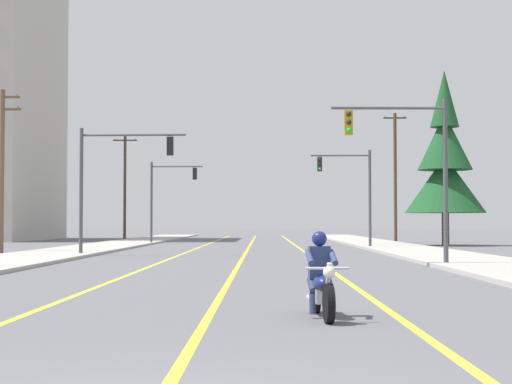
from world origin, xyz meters
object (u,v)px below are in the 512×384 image
(traffic_signal_mid_right, at_px, (353,184))
(traffic_signal_near_right, at_px, (413,156))
(motorcycle_with_rider, at_px, (321,283))
(traffic_signal_near_left, at_px, (112,171))
(utility_pole_left_far, at_px, (125,185))
(utility_pole_left_near, at_px, (2,165))
(conifer_tree_right_verge_far, at_px, (445,165))
(traffic_signal_mid_left, at_px, (166,190))
(utility_pole_right_far, at_px, (395,175))

(traffic_signal_mid_right, bearing_deg, traffic_signal_near_right, -90.40)
(motorcycle_with_rider, xyz_separation_m, traffic_signal_near_left, (-8.32, 25.79, 3.53))
(utility_pole_left_far, bearing_deg, utility_pole_left_near, -91.35)
(utility_pole_left_far, distance_m, conifer_tree_right_verge_far, 32.14)
(traffic_signal_mid_left, relative_size, utility_pole_right_far, 0.59)
(traffic_signal_mid_right, distance_m, utility_pole_left_far, 31.32)
(traffic_signal_near_left, relative_size, utility_pole_right_far, 0.59)
(utility_pole_left_near, distance_m, conifer_tree_right_verge_far, 30.39)
(traffic_signal_near_right, relative_size, utility_pole_right_far, 0.59)
(traffic_signal_near_left, relative_size, traffic_signal_mid_right, 1.00)
(motorcycle_with_rider, relative_size, traffic_signal_near_left, 0.35)
(motorcycle_with_rider, relative_size, utility_pole_right_far, 0.21)
(traffic_signal_near_right, xyz_separation_m, conifer_tree_right_verge_far, (7.25, 27.49, 1.60))
(traffic_signal_mid_right, xyz_separation_m, utility_pole_left_near, (-19.47, -8.78, 0.61))
(traffic_signal_mid_left, xyz_separation_m, conifer_tree_right_verge_far, (20.15, -4.22, 1.63))
(traffic_signal_near_right, bearing_deg, utility_pole_left_near, 146.51)
(motorcycle_with_rider, relative_size, traffic_signal_mid_left, 0.35)
(motorcycle_with_rider, xyz_separation_m, utility_pole_left_near, (-14.76, 29.23, 4.06))
(motorcycle_with_rider, distance_m, traffic_signal_near_right, 17.42)
(utility_pole_left_far, bearing_deg, traffic_signal_near_left, -81.41)
(traffic_signal_mid_right, relative_size, utility_pole_right_far, 0.59)
(traffic_signal_near_right, xyz_separation_m, traffic_signal_mid_left, (-12.89, 31.71, -0.02))
(motorcycle_with_rider, height_order, traffic_signal_mid_right, traffic_signal_mid_right)
(traffic_signal_mid_left, relative_size, conifer_tree_right_verge_far, 0.50)
(utility_pole_left_near, bearing_deg, motorcycle_with_rider, -63.21)
(motorcycle_with_rider, bearing_deg, utility_pole_left_far, 102.47)
(traffic_signal_mid_left, bearing_deg, traffic_signal_mid_right, -37.90)
(traffic_signal_near_right, xyz_separation_m, utility_pole_left_far, (-18.52, 46.68, 1.03))
(traffic_signal_mid_right, relative_size, utility_pole_left_far, 0.64)
(traffic_signal_mid_left, xyz_separation_m, utility_pole_left_near, (-6.43, -18.93, 0.60))
(utility_pole_left_near, height_order, utility_pole_left_far, utility_pole_left_far)
(motorcycle_with_rider, bearing_deg, utility_pole_left_near, 116.79)
(utility_pole_right_far, bearing_deg, traffic_signal_mid_left, -165.97)
(utility_pole_left_near, xyz_separation_m, utility_pole_right_far, (24.47, 23.44, 0.79))
(traffic_signal_mid_left, distance_m, utility_pole_left_near, 20.00)
(utility_pole_left_near, relative_size, utility_pole_left_far, 0.89)
(motorcycle_with_rider, relative_size, traffic_signal_mid_right, 0.35)
(motorcycle_with_rider, bearing_deg, traffic_signal_mid_right, 82.94)
(traffic_signal_mid_left, height_order, utility_pole_right_far, utility_pole_right_far)
(utility_pole_right_far, height_order, conifer_tree_right_verge_far, conifer_tree_right_verge_far)
(traffic_signal_near_right, relative_size, traffic_signal_mid_left, 1.00)
(traffic_signal_near_right, distance_m, utility_pole_right_far, 36.61)
(traffic_signal_mid_right, bearing_deg, utility_pole_left_far, 126.62)
(traffic_signal_mid_right, xyz_separation_m, utility_pole_right_far, (5.01, 14.67, 1.41))
(utility_pole_left_far, bearing_deg, traffic_signal_mid_left, -69.39)
(traffic_signal_near_left, height_order, utility_pole_left_far, utility_pole_left_far)
(traffic_signal_mid_left, bearing_deg, traffic_signal_near_left, -89.96)
(traffic_signal_near_right, distance_m, utility_pole_left_far, 50.23)
(traffic_signal_near_right, relative_size, traffic_signal_near_left, 1.00)
(utility_pole_left_far, height_order, conifer_tree_right_verge_far, conifer_tree_right_verge_far)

